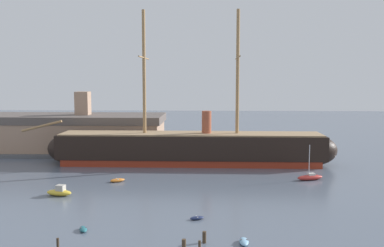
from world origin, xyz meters
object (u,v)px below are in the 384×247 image
dinghy_foreground_right (244,242)px  mooring_piling_midwater (204,237)px  motorboat_mid_left (59,192)px  dockside_warehouse_left (52,133)px  dinghy_foreground_left (83,229)px  sailboat_alongside_stern (310,177)px  motorboat_distant_centre (203,151)px  dinghy_alongside_bow (117,180)px  mooring_piling_nearest (58,246)px  tall_ship (191,148)px  dinghy_near_centre (197,218)px  mooring_piling_left_pair (184,247)px

dinghy_foreground_right → mooring_piling_midwater: bearing=178.1°
motorboat_mid_left → dockside_warehouse_left: (-15.19, 38.87, 3.95)m
motorboat_mid_left → dinghy_foreground_right: bearing=-34.5°
dinghy_foreground_left → sailboat_alongside_stern: bearing=39.5°
motorboat_distant_centre → mooring_piling_midwater: bearing=-89.0°
dinghy_foreground_left → dinghy_alongside_bow: 24.15m
motorboat_mid_left → dockside_warehouse_left: size_ratio=0.07×
dockside_warehouse_left → mooring_piling_midwater: bearing=-56.6°
mooring_piling_nearest → dockside_warehouse_left: (-22.61, 60.54, 3.72)m
dinghy_foreground_left → mooring_piling_nearest: bearing=-96.0°
tall_ship → dinghy_near_centre: 35.86m
sailboat_alongside_stern → motorboat_distant_centre: size_ratio=1.68×
dinghy_foreground_left → dinghy_foreground_right: dinghy_foreground_right is taller
mooring_piling_nearest → dockside_warehouse_left: bearing=110.5°
motorboat_mid_left → sailboat_alongside_stern: size_ratio=0.67×
tall_ship → motorboat_mid_left: 31.74m
dinghy_foreground_right → dinghy_near_centre: size_ratio=1.14×
mooring_piling_midwater → dockside_warehouse_left: size_ratio=0.02×
motorboat_distant_centre → dinghy_foreground_right: bearing=-84.8°
dinghy_foreground_right → sailboat_alongside_stern: size_ratio=0.36×
dinghy_foreground_right → mooring_piling_midwater: 4.33m
dinghy_foreground_left → motorboat_distant_centre: bearing=76.2°
dinghy_alongside_bow → tall_ship: bearing=53.3°
dinghy_near_centre → motorboat_distant_centre: bearing=89.9°
dinghy_foreground_right → dinghy_foreground_left: bearing=170.1°
dinghy_foreground_right → motorboat_mid_left: (-26.71, 18.34, 0.32)m
dinghy_foreground_right → dockside_warehouse_left: bearing=126.2°
dockside_warehouse_left → dinghy_alongside_bow: bearing=-53.3°
motorboat_distant_centre → mooring_piling_midwater: (0.95, -57.25, 0.13)m
dinghy_near_centre → tall_ship: bearing=93.7°
dinghy_foreground_right → dinghy_near_centre: dinghy_foreground_right is taller
tall_ship → mooring_piling_midwater: size_ratio=51.61×
dinghy_near_centre → sailboat_alongside_stern: sailboat_alongside_stern is taller
dinghy_foreground_left → mooring_piling_left_pair: size_ratio=1.32×
tall_ship → mooring_piling_left_pair: bearing=-88.4°
sailboat_alongside_stern → mooring_piling_nearest: bearing=-134.9°
dinghy_near_centre → dinghy_alongside_bow: (-14.33, 19.48, 0.09)m
mooring_piling_left_pair → motorboat_distant_centre: bearing=89.0°
mooring_piling_midwater → dockside_warehouse_left: dockside_warehouse_left is taller
motorboat_mid_left → dockside_warehouse_left: dockside_warehouse_left is taller
motorboat_mid_left → motorboat_distant_centre: 44.55m
mooring_piling_nearest → dockside_warehouse_left: 64.73m
sailboat_alongside_stern → dockside_warehouse_left: size_ratio=0.11×
dinghy_foreground_left → tall_ship: bearing=74.8°
dinghy_foreground_right → dinghy_near_centre: (-5.34, 7.90, -0.05)m
dinghy_foreground_left → sailboat_alongside_stern: 42.30m
tall_ship → dinghy_alongside_bow: size_ratio=23.50×
dinghy_foreground_right → mooring_piling_nearest: size_ratio=1.39×
tall_ship → dinghy_foreground_right: tall_ship is taller
tall_ship → mooring_piling_left_pair: tall_ship is taller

